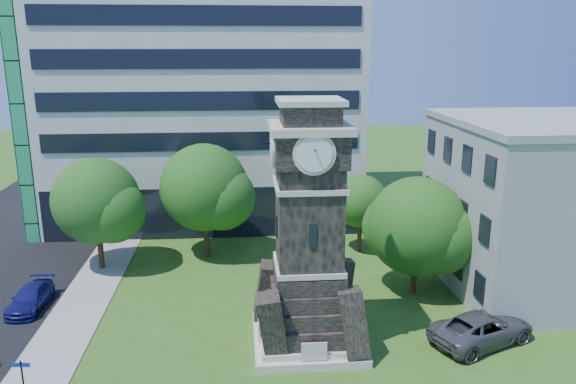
{
  "coord_description": "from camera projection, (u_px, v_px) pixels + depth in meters",
  "views": [
    {
      "loc": [
        -0.16,
        -23.35,
        14.54
      ],
      "look_at": [
        2.51,
        8.03,
        6.3
      ],
      "focal_mm": 35.0,
      "sensor_mm": 36.0,
      "label": 1
    }
  ],
  "objects": [
    {
      "name": "ground",
      "position": [
        249.0,
        367.0,
        26.2
      ],
      "size": [
        160.0,
        160.0,
        0.0
      ],
      "primitive_type": "plane",
      "color": "#2F5718",
      "rests_on": "ground"
    },
    {
      "name": "sidewalk",
      "position": [
        71.0,
        323.0,
        30.23
      ],
      "size": [
        3.0,
        70.0,
        0.06
      ],
      "primitive_type": "cube",
      "color": "gray",
      "rests_on": "ground"
    },
    {
      "name": "clock_tower",
      "position": [
        309.0,
        244.0,
        27.04
      ],
      "size": [
        5.4,
        5.4,
        12.22
      ],
      "color": "beige",
      "rests_on": "ground"
    },
    {
      "name": "office_tall",
      "position": [
        203.0,
        49.0,
        47.25
      ],
      "size": [
        26.2,
        15.11,
        28.6
      ],
      "color": "silver",
      "rests_on": "ground"
    },
    {
      "name": "office_low",
      "position": [
        572.0,
        203.0,
        34.24
      ],
      "size": [
        15.2,
        12.2,
        10.4
      ],
      "color": "#9A9DA0",
      "rests_on": "ground"
    },
    {
      "name": "car_street_north",
      "position": [
        30.0,
        298.0,
        31.94
      ],
      "size": [
        1.85,
        4.24,
        1.21
      ],
      "primitive_type": "imported",
      "rotation": [
        0.0,
        0.0,
        -0.04
      ],
      "color": "navy",
      "rests_on": "ground"
    },
    {
      "name": "car_east_lot",
      "position": [
        482.0,
        328.0,
        28.19
      ],
      "size": [
        6.17,
        4.64,
        1.56
      ],
      "primitive_type": "imported",
      "rotation": [
        0.0,
        0.0,
        1.99
      ],
      "color": "#4D4D52",
      "rests_on": "ground"
    },
    {
      "name": "tree_nw",
      "position": [
        98.0,
        204.0,
        36.67
      ],
      "size": [
        6.22,
        5.66,
        7.54
      ],
      "rotation": [
        0.0,
        0.0,
        -0.18
      ],
      "color": "#332114",
      "rests_on": "ground"
    },
    {
      "name": "tree_nc",
      "position": [
        206.0,
        190.0,
        38.79
      ],
      "size": [
        6.68,
        6.07,
        8.08
      ],
      "rotation": [
        0.0,
        0.0,
        0.37
      ],
      "color": "#332114",
      "rests_on": "ground"
    },
    {
      "name": "tree_ne",
      "position": [
        361.0,
        203.0,
        40.01
      ],
      "size": [
        4.22,
        3.83,
        5.71
      ],
      "rotation": [
        0.0,
        0.0,
        0.18
      ],
      "color": "#332114",
      "rests_on": "ground"
    },
    {
      "name": "tree_east",
      "position": [
        418.0,
        229.0,
        33.11
      ],
      "size": [
        6.47,
        5.88,
        7.17
      ],
      "rotation": [
        0.0,
        0.0,
        -0.12
      ],
      "color": "#332114",
      "rests_on": "ground"
    }
  ]
}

